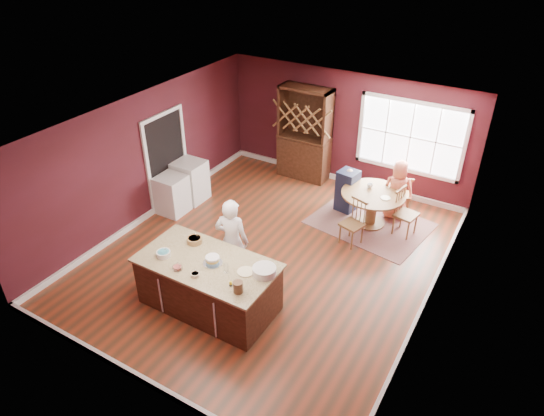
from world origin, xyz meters
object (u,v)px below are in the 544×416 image
at_px(seated_woman, 398,190).
at_px(toddler, 347,175).
at_px(dining_table, 372,202).
at_px(kitchen_island, 209,285).
at_px(chair_south, 352,223).
at_px(high_chair, 347,190).
at_px(hutch, 305,134).
at_px(chair_north, 403,193).
at_px(dryer, 190,181).
at_px(layer_cake, 213,260).
at_px(chair_east, 406,213).
at_px(washer, 172,195).
at_px(baker, 232,241).

relative_size(seated_woman, toddler, 5.11).
distance_m(dining_table, seated_woman, 0.65).
xyz_separation_m(kitchen_island, chair_south, (1.35, 2.87, 0.04)).
bearing_deg(high_chair, hutch, 157.95).
bearing_deg(chair_south, dining_table, 101.50).
distance_m(chair_north, high_chair, 1.21).
distance_m(chair_south, hutch, 3.04).
bearing_deg(dryer, layer_cake, -45.28).
relative_size(chair_east, washer, 1.19).
relative_size(chair_east, high_chair, 1.04).
relative_size(chair_south, seated_woman, 0.73).
relative_size(layer_cake, dryer, 0.34).
distance_m(kitchen_island, chair_south, 3.17).
distance_m(chair_east, dryer, 4.77).
bearing_deg(chair_north, chair_east, 94.87).
xyz_separation_m(baker, chair_north, (1.89, 3.78, -0.36)).
height_order(seated_woman, toddler, seated_woman).
height_order(chair_north, hutch, hutch).
height_order(chair_east, hutch, hutch).
xyz_separation_m(kitchen_island, dining_table, (1.44, 3.73, 0.10)).
bearing_deg(high_chair, kitchen_island, -91.85).
xyz_separation_m(dining_table, seated_woman, (0.35, 0.53, 0.13)).
bearing_deg(kitchen_island, baker, 94.10).
relative_size(hutch, dryer, 2.43).
height_order(kitchen_island, high_chair, high_chair).
xyz_separation_m(layer_cake, hutch, (-0.89, 4.91, 0.15)).
bearing_deg(chair_north, dining_table, 47.91).
xyz_separation_m(baker, layer_cake, (0.16, -0.77, 0.16)).
relative_size(chair_east, seated_woman, 0.77).
bearing_deg(dining_table, baker, -116.89).
xyz_separation_m(chair_south, chair_north, (0.48, 1.69, -0.02)).
height_order(chair_north, washer, chair_north).
distance_m(seated_woman, hutch, 2.70).
distance_m(baker, hutch, 4.22).
bearing_deg(chair_north, toddler, 6.04).
bearing_deg(baker, chair_north, -131.24).
bearing_deg(baker, chair_south, -138.64).
xyz_separation_m(chair_south, seated_woman, (0.44, 1.40, 0.18)).
distance_m(chair_east, chair_north, 0.91).
xyz_separation_m(baker, seated_woman, (1.84, 3.48, -0.16)).
height_order(high_chair, toddler, high_chair).
xyz_separation_m(kitchen_island, seated_woman, (1.79, 4.27, 0.23)).
distance_m(baker, dryer, 3.07).
bearing_deg(layer_cake, high_chair, 80.69).
xyz_separation_m(toddler, dryer, (-3.17, -1.45, -0.34)).
bearing_deg(kitchen_island, hutch, 99.02).
bearing_deg(dining_table, kitchen_island, -111.06).
xyz_separation_m(high_chair, washer, (-3.24, -2.02, -0.06)).
xyz_separation_m(baker, high_chair, (0.82, 3.22, -0.33)).
bearing_deg(hutch, chair_north, -8.07).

